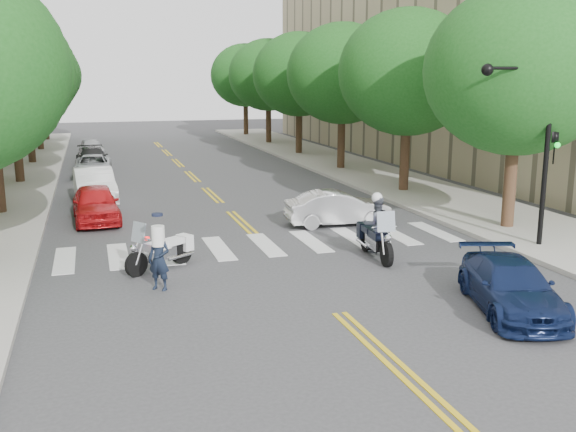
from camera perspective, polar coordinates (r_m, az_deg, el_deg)
name	(u,v)px	position (r m, az deg, el deg)	size (l,w,h in m)	color
ground	(339,313)	(15.00, 4.58, -8.62)	(140.00, 140.00, 0.00)	#38383A
sidewalk_left	(6,183)	(35.66, -23.80, 2.68)	(5.00, 60.00, 0.15)	#9E9991
sidewalk_right	(352,168)	(38.35, 5.68, 4.25)	(5.00, 60.00, 0.15)	#9E9991
tree_l_2	(11,73)	(35.19, -23.42, 11.58)	(6.40, 6.40, 8.45)	#382316
tree_l_3	(25,74)	(43.16, -22.32, 11.60)	(6.40, 6.40, 8.45)	#382316
tree_l_4	(35,75)	(51.14, -21.57, 11.61)	(6.40, 6.40, 8.45)	#382316
tree_l_5	(42,75)	(59.12, -21.02, 11.61)	(6.40, 6.40, 8.45)	#382316
tree_r_0	(518,71)	(23.64, 19.79, 12.05)	(6.40, 6.40, 8.45)	#382316
tree_r_1	(408,73)	(30.45, 10.60, 12.42)	(6.40, 6.40, 8.45)	#382316
tree_r_2	(342,74)	(37.73, 4.85, 12.49)	(6.40, 6.40, 8.45)	#382316
tree_r_3	(299,74)	(45.25, 0.99, 12.47)	(6.40, 6.40, 8.45)	#382316
tree_r_4	(268,75)	(52.91, -1.77, 12.42)	(6.40, 6.40, 8.45)	#382316
tree_r_5	(245,75)	(60.66, -3.82, 12.37)	(6.40, 6.40, 8.45)	#382316
traffic_signal_pole	(535,132)	(21.05, 21.12, 7.02)	(2.82, 0.42, 6.00)	black
motorcycle_police	(375,229)	(19.38, 7.78, -1.13)	(0.88, 2.47, 2.01)	black
motorcycle_parked	(165,251)	(18.56, -10.88, -3.03)	(2.05, 1.51, 1.50)	black
officer_standing	(159,259)	(16.64, -11.38, -3.79)	(0.59, 0.39, 1.61)	black
convertible	(338,208)	(23.62, 4.48, 0.71)	(1.35, 3.86, 1.27)	silver
sedan_blue	(511,286)	(15.80, 19.19, -5.92)	(1.66, 4.09, 1.19)	#0F1C42
parked_car_a	(96,204)	(25.18, -16.72, 1.07)	(1.63, 4.06, 1.38)	red
parked_car_b	(94,186)	(29.05, -16.83, 2.60)	(1.59, 4.55, 1.50)	white
parked_car_c	(93,166)	(36.82, -16.95, 4.27)	(1.98, 4.29, 1.19)	#9EA1A5
parked_car_d	(92,158)	(40.20, -17.00, 4.95)	(1.78, 4.38, 1.27)	black
parked_car_e	(92,148)	(45.83, -17.06, 5.79)	(1.53, 3.81, 1.30)	#A8A9AE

